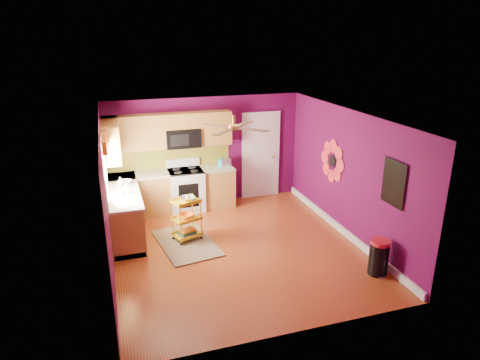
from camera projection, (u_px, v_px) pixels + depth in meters
name	position (u px, v px, depth m)	size (l,w,h in m)	color
ground	(238.00, 249.00, 8.05)	(5.00, 5.00, 0.00)	maroon
room_envelope	(239.00, 166.00, 7.52)	(4.54, 5.04, 2.52)	#550942
lower_cabinets	(153.00, 201.00, 9.16)	(2.81, 2.31, 0.94)	#976429
electric_range	(186.00, 189.00, 9.69)	(0.76, 0.66, 1.13)	white
upper_cabinetry	(151.00, 135.00, 9.06)	(2.80, 2.30, 1.26)	#976429
left_window	(104.00, 155.00, 7.80)	(0.08, 1.35, 1.08)	white
panel_door	(261.00, 156.00, 10.32)	(0.95, 0.11, 2.15)	white
right_wall_art	(358.00, 170.00, 7.91)	(0.04, 2.74, 1.04)	black
ceiling_fan	(234.00, 127.00, 7.48)	(1.01, 1.01, 0.26)	#BF8C3F
shag_rug	(186.00, 243.00, 8.25)	(0.96, 1.57, 0.02)	black
rolling_cart	(187.00, 217.00, 8.25)	(0.61, 0.52, 0.92)	yellow
trash_can	(379.00, 257.00, 7.12)	(0.37, 0.38, 0.62)	black
teal_kettle	(222.00, 162.00, 9.82)	(0.18, 0.18, 0.21)	teal
toaster	(226.00, 162.00, 9.81)	(0.22, 0.15, 0.18)	beige
soap_bottle_a	(126.00, 189.00, 8.12)	(0.09, 0.09, 0.20)	#EA3F72
soap_bottle_b	(121.00, 181.00, 8.56)	(0.14, 0.14, 0.18)	white
counter_dish	(125.00, 182.00, 8.70)	(0.27, 0.27, 0.07)	white
counter_cup	(120.00, 193.00, 8.07)	(0.11, 0.11, 0.09)	white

